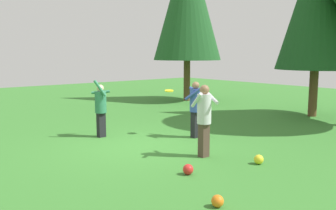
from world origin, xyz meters
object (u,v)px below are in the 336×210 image
Objects in this scene: person_thrower at (101,106)px; ball_orange at (218,201)px; person_bystander at (204,114)px; frisbee at (169,91)px; person_catcher at (195,105)px; ball_red at (188,169)px; ball_yellow at (259,159)px.

ball_orange is at bearing -69.25° from person_thrower.
person_bystander is 2.58m from frisbee.
person_catcher is 2.05m from person_bystander.
person_thrower reaches higher than person_catcher.
ball_red reaches higher than ball_yellow.
ball_yellow is at bearing -5.77° from frisbee.
person_catcher is 0.95× the size of person_bystander.
person_thrower is 8.36× the size of ball_orange.
person_thrower is 3.58m from person_bystander.
person_catcher is at bearing -9.79° from person_thrower.
person_catcher is 5.09m from ball_orange.
frisbee is 3.86m from ball_yellow.
frisbee is at bearing 0.00° from person_catcher.
frisbee is (-2.40, 0.90, 0.32)m from person_bystander.
ball_yellow is (-1.02, 2.46, 0.01)m from ball_orange.
ball_red reaches higher than ball_orange.
person_thrower is 4.65× the size of frisbee.
frisbee reaches higher than ball_yellow.
person_bystander reaches higher than ball_red.
person_thrower is 4.97m from ball_yellow.
ball_yellow is at bearing 112.45° from ball_orange.
ball_orange is (4.65, -2.83, -1.26)m from frisbee.
person_thrower is at bearing 175.47° from ball_red.
person_catcher is 4.47× the size of frisbee.
person_bystander is at bearing 139.38° from ball_orange.
ball_red is at bearing -105.87° from ball_yellow.
person_bystander is 1.64m from ball_yellow.
ball_red is 1.79m from ball_yellow.
person_bystander reaches higher than person_catcher.
person_bystander is 7.96× the size of ball_yellow.
ball_orange is 1.68m from ball_red.
ball_yellow is (2.85, -0.73, -0.88)m from person_catcher.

